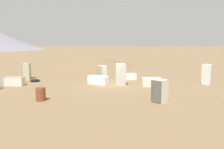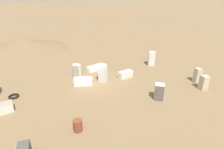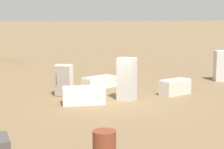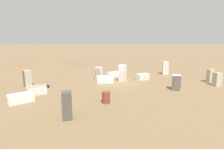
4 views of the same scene
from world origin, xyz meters
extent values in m
plane|color=brown|center=(0.00, 0.00, 0.00)|extent=(1000.00, 1000.00, 0.00)
cone|color=brown|center=(15.39, 10.79, 0.88)|extent=(14.88, 14.88, 1.76)
cube|color=beige|center=(-4.09, -4.89, 0.72)|extent=(0.98, 1.02, 1.43)
cube|color=#56514C|center=(-4.44, -4.73, 0.72)|extent=(0.35, 0.71, 1.38)
cylinder|color=#2D2D2D|center=(-4.35, -4.47, 0.79)|extent=(0.02, 0.02, 0.50)
cube|color=#B2A88E|center=(-0.43, 9.65, 0.84)|extent=(1.00, 0.95, 1.67)
cube|color=#56514C|center=(-0.59, 9.95, 0.84)|extent=(0.68, 0.40, 1.60)
cylinder|color=#2D2D2D|center=(-0.37, 10.11, 0.92)|extent=(0.02, 0.02, 0.58)
cube|color=#4C4742|center=(-9.24, 4.79, 0.83)|extent=(0.75, 0.65, 1.66)
cube|color=gray|center=(-9.28, 5.10, 0.83)|extent=(0.66, 0.12, 1.59)
cylinder|color=#2D2D2D|center=(-9.04, 5.16, 0.91)|extent=(0.02, 0.02, 0.58)
cube|color=white|center=(-5.74, 8.54, 0.33)|extent=(1.56, 1.92, 0.66)
cube|color=silver|center=(-5.74, 8.54, 0.68)|extent=(1.49, 1.84, 0.04)
cube|color=silver|center=(2.00, 2.10, 0.75)|extent=(0.84, 0.94, 1.50)
cube|color=gray|center=(1.72, 2.23, 0.75)|extent=(0.35, 0.70, 1.44)
cylinder|color=#2D2D2D|center=(1.81, 2.49, 0.83)|extent=(0.02, 0.02, 0.53)
cube|color=white|center=(-0.06, 1.51, 0.36)|extent=(0.92, 1.89, 0.73)
cube|color=silver|center=(-0.06, 1.51, 0.75)|extent=(0.89, 1.81, 0.04)
cube|color=silver|center=(3.52, 0.02, 0.29)|extent=(1.61, 2.04, 0.58)
cube|color=#BCB7AD|center=(3.52, 0.02, 0.60)|extent=(1.55, 1.96, 0.04)
cube|color=silver|center=(0.29, -0.56, 0.97)|extent=(0.95, 0.97, 1.94)
cube|color=beige|center=(0.52, -0.77, 0.97)|extent=(0.52, 0.58, 1.86)
cylinder|color=#2D2D2D|center=(0.36, -0.99, 1.07)|extent=(0.02, 0.02, 0.68)
cube|color=#B2A88E|center=(-1.78, -10.25, 0.77)|extent=(0.60, 0.60, 1.53)
cube|color=#BCB7AD|center=(-1.77, -10.55, 0.77)|extent=(0.56, 0.07, 1.47)
cylinder|color=#2D2D2D|center=(-1.97, -10.59, 0.84)|extent=(0.02, 0.02, 0.54)
cube|color=#B2A88E|center=(-3.31, -9.88, 0.70)|extent=(0.66, 0.69, 1.41)
cube|color=silver|center=(-2.97, -9.86, 0.70)|extent=(0.07, 0.63, 1.35)
cylinder|color=#2D2D2D|center=(-2.93, -10.09, 0.78)|extent=(0.02, 0.02, 0.49)
cube|color=beige|center=(0.82, -3.21, 0.36)|extent=(1.27, 1.74, 0.72)
cube|color=silver|center=(0.82, -3.21, 0.74)|extent=(1.22, 1.67, 0.04)
cube|color=beige|center=(-3.60, 7.94, 0.36)|extent=(1.27, 1.75, 0.72)
cube|color=gray|center=(-3.60, 7.94, 0.74)|extent=(1.22, 1.68, 0.04)
cube|color=silver|center=(3.93, -7.56, 0.91)|extent=(0.87, 0.93, 1.82)
cube|color=#56514C|center=(4.29, -7.65, 0.91)|extent=(0.22, 0.75, 1.75)
cylinder|color=#2D2D2D|center=(4.25, -7.93, 1.00)|extent=(0.02, 0.02, 0.64)
torus|color=black|center=(-1.32, 7.78, 0.09)|extent=(0.90, 0.90, 0.19)
cylinder|color=brown|center=(-6.81, 2.19, 0.43)|extent=(0.61, 0.61, 0.86)
camera|label=1|loc=(-17.55, -7.49, 3.60)|focal=35.00mm
camera|label=2|loc=(-16.33, 1.77, 8.25)|focal=28.00mm
camera|label=3|loc=(-15.84, 4.34, 3.73)|focal=60.00mm
camera|label=4|loc=(-19.28, 3.61, 4.45)|focal=28.00mm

